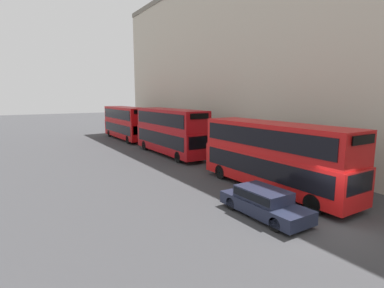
{
  "coord_description": "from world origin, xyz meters",
  "views": [
    {
      "loc": [
        -12.05,
        -7.36,
        5.73
      ],
      "look_at": [
        0.48,
        12.65,
        1.95
      ],
      "focal_mm": 28.0,
      "sensor_mm": 36.0,
      "label": 1
    }
  ],
  "objects_px": {
    "bus_second_in_queue": "(170,130)",
    "pedestrian": "(139,130)",
    "bus_leading": "(274,154)",
    "car_dark_sedan": "(264,202)",
    "bus_third_in_queue": "(126,122)"
  },
  "relations": [
    {
      "from": "bus_second_in_queue",
      "to": "pedestrian",
      "type": "height_order",
      "value": "bus_second_in_queue"
    },
    {
      "from": "bus_leading",
      "to": "bus_second_in_queue",
      "type": "bearing_deg",
      "value": 90.0
    },
    {
      "from": "bus_second_in_queue",
      "to": "car_dark_sedan",
      "type": "distance_m",
      "value": 16.46
    },
    {
      "from": "car_dark_sedan",
      "to": "pedestrian",
      "type": "height_order",
      "value": "pedestrian"
    },
    {
      "from": "car_dark_sedan",
      "to": "pedestrian",
      "type": "xyz_separation_m",
      "value": [
        6.28,
        31.18,
        0.11
      ]
    },
    {
      "from": "bus_leading",
      "to": "bus_third_in_queue",
      "type": "height_order",
      "value": "bus_third_in_queue"
    },
    {
      "from": "bus_third_in_queue",
      "to": "car_dark_sedan",
      "type": "bearing_deg",
      "value": -96.79
    },
    {
      "from": "bus_leading",
      "to": "car_dark_sedan",
      "type": "bearing_deg",
      "value": -142.48
    },
    {
      "from": "car_dark_sedan",
      "to": "pedestrian",
      "type": "bearing_deg",
      "value": 78.62
    },
    {
      "from": "bus_third_in_queue",
      "to": "pedestrian",
      "type": "xyz_separation_m",
      "value": [
        2.88,
        2.61,
        -1.55
      ]
    },
    {
      "from": "bus_third_in_queue",
      "to": "pedestrian",
      "type": "relative_size",
      "value": 6.08
    },
    {
      "from": "bus_second_in_queue",
      "to": "car_dark_sedan",
      "type": "relative_size",
      "value": 2.29
    },
    {
      "from": "bus_third_in_queue",
      "to": "car_dark_sedan",
      "type": "relative_size",
      "value": 2.35
    },
    {
      "from": "bus_second_in_queue",
      "to": "car_dark_sedan",
      "type": "height_order",
      "value": "bus_second_in_queue"
    },
    {
      "from": "bus_second_in_queue",
      "to": "pedestrian",
      "type": "xyz_separation_m",
      "value": [
        2.88,
        15.17,
        -1.65
      ]
    }
  ]
}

